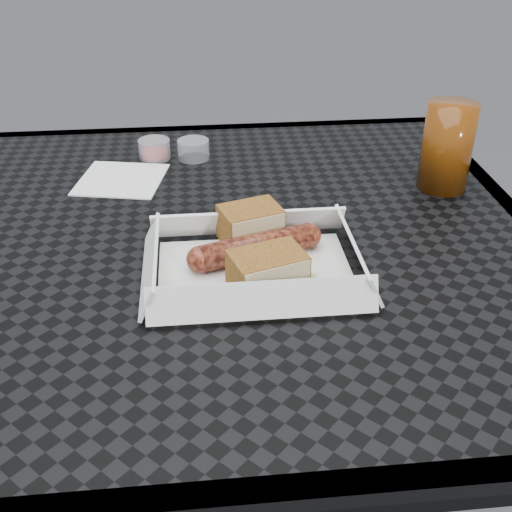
{
  "coord_description": "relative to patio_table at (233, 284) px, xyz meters",
  "views": [
    {
      "loc": [
        -0.04,
        -0.7,
        1.15
      ],
      "look_at": [
        0.02,
        -0.1,
        0.78
      ],
      "focal_mm": 45.0,
      "sensor_mm": 36.0,
      "label": 1
    }
  ],
  "objects": [
    {
      "name": "condiment_cup_sauce",
      "position": [
        -0.1,
        0.26,
        0.09
      ],
      "size": [
        0.05,
        0.05,
        0.03
      ],
      "primitive_type": "cylinder",
      "color": "maroon",
      "rests_on": "patio_table"
    },
    {
      "name": "bread_far",
      "position": [
        0.03,
        -0.12,
        0.1
      ],
      "size": [
        0.09,
        0.07,
        0.04
      ],
      "primitive_type": "cube",
      "rotation": [
        0.0,
        0.0,
        0.3
      ],
      "color": "brown",
      "rests_on": "food_tray"
    },
    {
      "name": "drink_glass",
      "position": [
        0.31,
        0.11,
        0.14
      ],
      "size": [
        0.07,
        0.07,
        0.12
      ],
      "primitive_type": "cylinder",
      "color": "#5A2907",
      "rests_on": "patio_table"
    },
    {
      "name": "napkin",
      "position": [
        -0.15,
        0.18,
        0.08
      ],
      "size": [
        0.14,
        0.14,
        0.0
      ],
      "primitive_type": "cube",
      "rotation": [
        0.0,
        0.0,
        -0.21
      ],
      "color": "white",
      "rests_on": "patio_table"
    },
    {
      "name": "veg_garnish",
      "position": [
        0.07,
        -0.12,
        0.08
      ],
      "size": [
        0.03,
        0.03,
        0.0
      ],
      "color": "#FF470B",
      "rests_on": "food_tray"
    },
    {
      "name": "bratwurst",
      "position": [
        0.02,
        -0.07,
        0.1
      ],
      "size": [
        0.16,
        0.07,
        0.03
      ],
      "rotation": [
        0.0,
        0.0,
        0.3
      ],
      "color": "maroon",
      "rests_on": "food_tray"
    },
    {
      "name": "bread_near",
      "position": [
        0.02,
        -0.02,
        0.1
      ],
      "size": [
        0.08,
        0.07,
        0.04
      ],
      "primitive_type": "cube",
      "rotation": [
        0.0,
        0.0,
        0.3
      ],
      "color": "brown",
      "rests_on": "food_tray"
    },
    {
      "name": "condiment_cup_empty",
      "position": [
        -0.04,
        0.25,
        0.09
      ],
      "size": [
        0.05,
        0.05,
        0.03
      ],
      "primitive_type": "cylinder",
      "color": "silver",
      "rests_on": "patio_table"
    },
    {
      "name": "patio_table",
      "position": [
        0.0,
        0.0,
        0.0
      ],
      "size": [
        0.8,
        0.8,
        0.74
      ],
      "color": "black",
      "rests_on": "ground"
    },
    {
      "name": "food_tray",
      "position": [
        0.02,
        -0.09,
        0.08
      ],
      "size": [
        0.22,
        0.15,
        0.0
      ],
      "primitive_type": "cube",
      "color": "white",
      "rests_on": "patio_table"
    }
  ]
}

